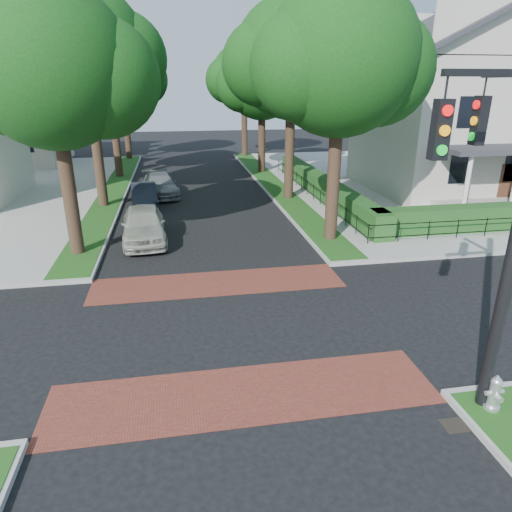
# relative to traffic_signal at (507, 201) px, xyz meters

# --- Properties ---
(ground) EXTENTS (120.00, 120.00, 0.00)m
(ground) POSITION_rel_traffic_signal_xyz_m (-4.89, 4.41, -4.71)
(ground) COLOR black
(ground) RESTS_ON ground
(sidewalk_ne) EXTENTS (30.00, 30.00, 0.15)m
(sidewalk_ne) POSITION_rel_traffic_signal_xyz_m (14.61, 23.41, -4.63)
(sidewalk_ne) COLOR gray
(sidewalk_ne) RESTS_ON ground
(crosswalk_far) EXTENTS (9.00, 2.20, 0.01)m
(crosswalk_far) POSITION_rel_traffic_signal_xyz_m (-4.89, 7.61, -4.70)
(crosswalk_far) COLOR maroon
(crosswalk_far) RESTS_ON ground
(crosswalk_near) EXTENTS (9.00, 2.20, 0.01)m
(crosswalk_near) POSITION_rel_traffic_signal_xyz_m (-4.89, 1.21, -4.70)
(crosswalk_near) COLOR maroon
(crosswalk_near) RESTS_ON ground
(storm_drain) EXTENTS (0.65, 0.45, 0.01)m
(storm_drain) POSITION_rel_traffic_signal_xyz_m (-0.59, -0.59, -4.70)
(storm_drain) COLOR black
(storm_drain) RESTS_ON ground
(grass_strip_ne) EXTENTS (1.60, 29.80, 0.02)m
(grass_strip_ne) POSITION_rel_traffic_signal_xyz_m (0.51, 23.51, -4.55)
(grass_strip_ne) COLOR #1F4313
(grass_strip_ne) RESTS_ON sidewalk_ne
(grass_strip_nw) EXTENTS (1.60, 29.80, 0.02)m
(grass_strip_nw) POSITION_rel_traffic_signal_xyz_m (-10.29, 23.51, -4.55)
(grass_strip_nw) COLOR #1F4313
(grass_strip_nw) RESTS_ON sidewalk_nw
(tree_right_near) EXTENTS (7.75, 6.67, 10.66)m
(tree_right_near) POSITION_rel_traffic_signal_xyz_m (0.72, 11.65, 2.92)
(tree_right_near) COLOR black
(tree_right_near) RESTS_ON sidewalk_ne
(tree_right_mid) EXTENTS (8.25, 7.09, 11.22)m
(tree_right_mid) POSITION_rel_traffic_signal_xyz_m (0.72, 19.66, 3.28)
(tree_right_mid) COLOR black
(tree_right_mid) RESTS_ON sidewalk_ne
(tree_right_far) EXTENTS (7.25, 6.23, 9.74)m
(tree_right_far) POSITION_rel_traffic_signal_xyz_m (0.71, 28.64, 2.20)
(tree_right_far) COLOR black
(tree_right_far) RESTS_ON sidewalk_ne
(tree_right_back) EXTENTS (7.50, 6.45, 10.20)m
(tree_right_back) POSITION_rel_traffic_signal_xyz_m (0.72, 37.64, 2.56)
(tree_right_back) COLOR black
(tree_right_back) RESTS_ON sidewalk_ne
(tree_left_near) EXTENTS (7.50, 6.45, 10.20)m
(tree_left_near) POSITION_rel_traffic_signal_xyz_m (-10.28, 11.64, 2.56)
(tree_left_near) COLOR black
(tree_left_near) RESTS_ON sidewalk_nw
(tree_left_mid) EXTENTS (8.00, 6.88, 11.48)m
(tree_left_mid) POSITION_rel_traffic_signal_xyz_m (-10.28, 19.66, 3.64)
(tree_left_mid) COLOR black
(tree_left_mid) RESTS_ON sidewalk_nw
(tree_left_far) EXTENTS (7.00, 6.02, 9.86)m
(tree_left_far) POSITION_rel_traffic_signal_xyz_m (-10.29, 28.63, 2.41)
(tree_left_far) COLOR black
(tree_left_far) RESTS_ON sidewalk_nw
(tree_left_back) EXTENTS (7.75, 6.66, 10.44)m
(tree_left_back) POSITION_rel_traffic_signal_xyz_m (-10.28, 37.65, 2.70)
(tree_left_back) COLOR black
(tree_left_back) RESTS_ON sidewalk_nw
(hedge_main_road) EXTENTS (1.00, 18.00, 1.20)m
(hedge_main_road) POSITION_rel_traffic_signal_xyz_m (2.81, 19.41, -3.96)
(hedge_main_road) COLOR #164117
(hedge_main_road) RESTS_ON sidewalk_ne
(fence_main_road) EXTENTS (0.06, 18.00, 0.90)m
(fence_main_road) POSITION_rel_traffic_signal_xyz_m (2.01, 19.41, -4.11)
(fence_main_road) COLOR black
(fence_main_road) RESTS_ON sidewalk_ne
(house_victorian) EXTENTS (13.00, 13.05, 12.48)m
(house_victorian) POSITION_rel_traffic_signal_xyz_m (12.62, 20.33, 1.31)
(house_victorian) COLOR beige
(house_victorian) RESTS_ON sidewalk_ne
(house_left_far) EXTENTS (10.00, 9.00, 10.14)m
(house_left_far) POSITION_rel_traffic_signal_xyz_m (-20.38, 36.41, 0.33)
(house_left_far) COLOR beige
(house_left_far) RESTS_ON sidewalk_nw
(traffic_signal) EXTENTS (2.17, 2.00, 8.00)m
(traffic_signal) POSITION_rel_traffic_signal_xyz_m (0.00, 0.00, 0.00)
(traffic_signal) COLOR black
(traffic_signal) RESTS_ON sidewalk_se
(parked_car_front) EXTENTS (2.24, 4.85, 1.61)m
(parked_car_front) POSITION_rel_traffic_signal_xyz_m (-7.73, 12.87, -3.90)
(parked_car_front) COLOR #B0B09E
(parked_car_front) RESTS_ON ground
(parked_car_middle) EXTENTS (1.72, 4.11, 1.32)m
(parked_car_middle) POSITION_rel_traffic_signal_xyz_m (-8.05, 19.41, -4.05)
(parked_car_middle) COLOR black
(parked_car_middle) RESTS_ON ground
(parked_car_rear) EXTENTS (2.68, 4.95, 1.36)m
(parked_car_rear) POSITION_rel_traffic_signal_xyz_m (-7.19, 22.03, -4.03)
(parked_car_rear) COLOR slate
(parked_car_rear) RESTS_ON ground
(fire_hydrant) EXTENTS (0.45, 0.47, 0.84)m
(fire_hydrant) POSITION_rel_traffic_signal_xyz_m (0.31, -0.39, -4.16)
(fire_hydrant) COLOR silver
(fire_hydrant) RESTS_ON sidewalk_se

